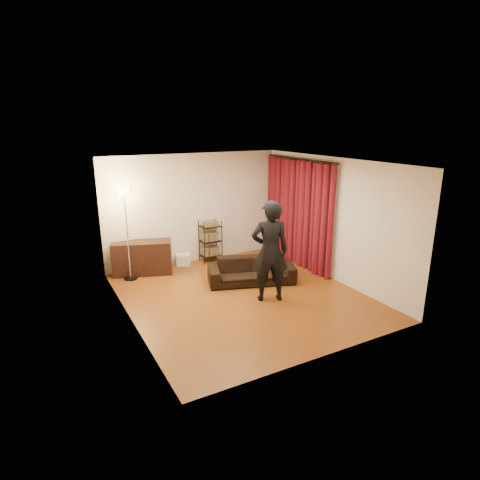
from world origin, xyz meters
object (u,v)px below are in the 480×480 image
media_cabinet (142,258)px  storage_boxes (184,260)px  sofa (251,271)px  person (270,251)px  floor_lamp (127,234)px  wire_shelf (210,241)px

media_cabinet → storage_boxes: size_ratio=3.94×
media_cabinet → storage_boxes: media_cabinet is taller
sofa → person: 1.19m
sofa → media_cabinet: size_ratio=1.41×
sofa → storage_boxes: 1.99m
sofa → floor_lamp: (-2.30, 1.47, 0.77)m
person → media_cabinet: (-1.82, 2.61, -0.62)m
person → sofa: bearing=-76.4°
wire_shelf → floor_lamp: bearing=-158.6°
media_cabinet → floor_lamp: (-0.34, -0.20, 0.66)m
sofa → storage_boxes: (-0.92, 1.76, -0.14)m
wire_shelf → person: bearing=-74.0°
person → storage_boxes: person is taller
storage_boxes → floor_lamp: size_ratio=0.16×
sofa → wire_shelf: bearing=115.5°
storage_boxes → floor_lamp: bearing=-168.3°
person → wire_shelf: size_ratio=1.91×
media_cabinet → wire_shelf: wire_shelf is taller
sofa → media_cabinet: (-1.96, 1.67, 0.11)m
person → floor_lamp: (-2.17, 2.41, 0.04)m
person → wire_shelf: 2.70m
floor_lamp → person: bearing=-48.0°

